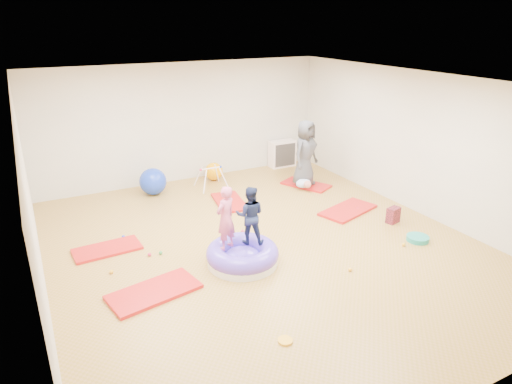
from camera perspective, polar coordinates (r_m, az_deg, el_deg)
room at (r=7.51m, az=1.06°, el=2.84°), size 7.01×8.01×2.81m
gym_mat_front_left at (r=6.91m, az=-12.61°, el=-12.07°), size 1.38×0.87×0.05m
gym_mat_mid_left at (r=8.28m, az=-18.11°, el=-6.80°), size 1.14×0.61×0.05m
gym_mat_center_back at (r=9.84m, az=-3.34°, el=-1.23°), size 0.74×1.21×0.05m
gym_mat_right at (r=9.58m, az=11.41°, el=-2.24°), size 1.38×0.96×0.05m
gym_mat_rear_right at (r=10.90m, az=6.26°, el=0.92°), size 1.00×1.24×0.05m
inflatable_cushion at (r=7.43m, az=-1.70°, el=-7.93°), size 1.18×1.18×0.37m
child_pink at (r=7.11m, az=-3.83°, el=-2.91°), size 0.45×0.39×1.05m
child_navy at (r=7.29m, az=-0.76°, el=-2.57°), size 0.59×0.55×0.97m
adult_caregiver at (r=10.60m, az=6.17°, el=4.86°), size 0.88×0.75×1.54m
infant at (r=10.57m, az=6.05°, el=1.07°), size 0.37×0.38×0.22m
ball_pit_balls at (r=7.92m, az=-1.94°, el=-6.92°), size 5.09×2.87×0.06m
exercise_ball_blue at (r=10.47m, az=-12.76°, el=1.29°), size 0.60×0.60×0.60m
exercise_ball_orange at (r=11.20m, az=-5.29°, el=2.58°), size 0.44×0.44×0.44m
infant_play_gym at (r=10.60m, az=-5.65°, el=2.18°), size 0.67×0.63×0.51m
cube_shelf at (r=12.20m, az=3.30°, el=4.82°), size 0.70×0.34×0.70m
balance_disc at (r=8.69m, az=19.56°, el=-5.49°), size 0.39×0.39×0.09m
backpack at (r=9.24m, az=16.78°, el=-2.78°), size 0.30×0.23×0.31m
yellow_toy at (r=5.92m, az=3.67°, el=-18.05°), size 0.19×0.19×0.03m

